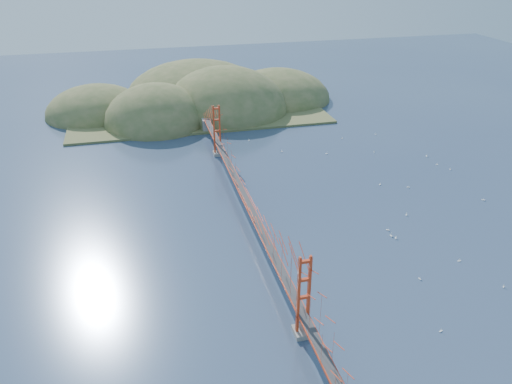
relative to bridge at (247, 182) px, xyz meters
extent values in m
plane|color=#324564|center=(0.00, -0.18, -7.01)|extent=(320.00, 320.00, 0.00)
cube|color=gray|center=(0.00, -30.18, -6.66)|extent=(2.00, 2.40, 0.70)
cube|color=gray|center=(0.00, 29.82, -6.66)|extent=(2.00, 2.40, 0.70)
cube|color=red|center=(0.00, -0.18, -3.71)|extent=(1.40, 92.00, 0.16)
cube|color=red|center=(0.00, -0.18, -3.91)|extent=(1.33, 92.00, 0.24)
cube|color=#38383A|center=(0.00, -0.18, -3.61)|extent=(1.19, 92.00, 0.03)
cube|color=gray|center=(0.00, 45.82, -5.36)|extent=(2.20, 2.60, 3.30)
cube|color=olive|center=(0.00, 63.82, -6.76)|extent=(70.00, 40.00, 0.60)
ellipsoid|color=olive|center=(-12.00, 55.82, -7.01)|extent=(28.00, 28.00, 21.00)
ellipsoid|color=olive|center=(8.00, 61.82, -7.01)|extent=(36.00, 36.00, 25.00)
ellipsoid|color=olive|center=(26.00, 69.82, -7.01)|extent=(32.00, 32.00, 18.00)
ellipsoid|color=olive|center=(-28.00, 67.82, -7.01)|extent=(28.00, 28.00, 16.00)
ellipsoid|color=olive|center=(2.00, 77.82, -7.01)|extent=(44.00, 44.00, 22.00)
cube|color=white|center=(24.48, 24.31, -6.95)|extent=(0.59, 0.37, 0.10)
cylinder|color=white|center=(24.48, 24.31, -6.64)|extent=(0.02, 0.02, 0.61)
cube|color=white|center=(46.06, 17.35, -6.94)|extent=(0.39, 0.64, 0.11)
cylinder|color=white|center=(46.06, 17.35, -6.61)|extent=(0.02, 0.02, 0.67)
cube|color=white|center=(31.01, -28.18, -6.95)|extent=(0.47, 0.47, 0.09)
cylinder|color=white|center=(31.01, -28.18, -6.68)|extent=(0.01, 0.01, 0.55)
cube|color=white|center=(27.98, -6.03, -6.95)|extent=(0.41, 0.58, 0.10)
cylinder|color=white|center=(27.98, -6.03, -6.64)|extent=(0.02, 0.02, 0.61)
cube|color=white|center=(33.94, 4.00, -6.95)|extent=(0.54, 0.42, 0.10)
cylinder|color=white|center=(33.94, 4.00, -6.66)|extent=(0.02, 0.02, 0.58)
cube|color=white|center=(21.93, -11.82, -6.94)|extent=(0.32, 0.65, 0.11)
cylinder|color=white|center=(21.93, -11.82, -6.60)|extent=(0.02, 0.02, 0.68)
cube|color=white|center=(14.75, 27.96, -6.95)|extent=(0.57, 0.25, 0.10)
cylinder|color=white|center=(14.75, 27.96, -6.65)|extent=(0.02, 0.02, 0.60)
cube|color=white|center=(31.83, 32.65, -6.96)|extent=(0.49, 0.25, 0.09)
cylinder|color=white|center=(31.83, 32.65, -6.70)|extent=(0.01, 0.01, 0.51)
cube|color=white|center=(41.17, 33.31, -6.95)|extent=(0.34, 0.55, 0.10)
cylinder|color=white|center=(41.17, 33.31, -6.67)|extent=(0.02, 0.02, 0.57)
cube|color=white|center=(35.53, 22.50, -6.96)|extent=(0.33, 0.49, 0.09)
cylinder|color=white|center=(35.53, 22.50, -6.70)|extent=(0.01, 0.01, 0.51)
cube|color=white|center=(28.64, -21.03, -6.95)|extent=(0.54, 0.18, 0.10)
cylinder|color=white|center=(28.64, -21.03, -6.66)|extent=(0.02, 0.02, 0.59)
cube|color=white|center=(29.00, 6.40, -6.95)|extent=(0.52, 0.46, 0.10)
cylinder|color=white|center=(29.00, 6.40, -6.67)|extent=(0.02, 0.02, 0.57)
cube|color=white|center=(45.73, 12.54, -6.96)|extent=(0.49, 0.17, 0.09)
cylinder|color=white|center=(45.73, 12.54, -6.69)|extent=(0.01, 0.01, 0.54)
cube|color=white|center=(20.37, -23.62, -6.95)|extent=(0.29, 0.53, 0.09)
cylinder|color=white|center=(20.37, -23.62, -6.68)|extent=(0.01, 0.01, 0.55)
cube|color=white|center=(22.28, -10.02, -6.94)|extent=(0.60, 0.51, 0.11)
cylinder|color=white|center=(22.28, -10.02, -6.62)|extent=(0.02, 0.02, 0.66)
cube|color=white|center=(45.05, -4.39, -6.94)|extent=(0.61, 0.52, 0.11)
cylinder|color=white|center=(45.05, -4.39, -6.61)|extent=(0.02, 0.02, 0.66)
cube|color=white|center=(9.00, 36.88, -6.96)|extent=(0.51, 0.30, 0.09)
cylinder|color=white|center=(9.00, 36.88, -6.69)|extent=(0.01, 0.01, 0.53)
cube|color=white|center=(47.05, 9.54, -6.95)|extent=(0.30, 0.52, 0.09)
cylinder|color=white|center=(47.05, 9.54, -6.69)|extent=(0.01, 0.01, 0.54)
cube|color=white|center=(17.25, -34.03, -6.95)|extent=(0.53, 0.34, 0.09)
cylinder|color=white|center=(17.25, -34.03, -6.68)|extent=(0.01, 0.01, 0.55)
cube|color=white|center=(22.35, -12.65, -6.95)|extent=(0.38, 0.61, 0.11)
cylinder|color=white|center=(22.35, -12.65, -6.63)|extent=(0.02, 0.02, 0.63)
camera|label=1|loc=(-17.07, -75.11, 37.32)|focal=35.00mm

